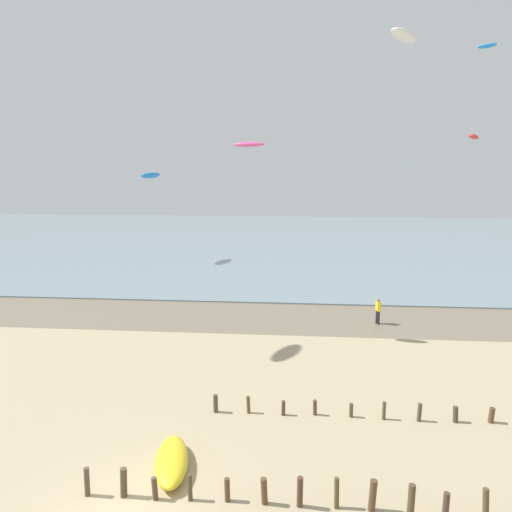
# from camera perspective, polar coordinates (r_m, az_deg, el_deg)

# --- Properties ---
(wet_sand_strip) EXTENTS (120.00, 7.09, 0.01)m
(wet_sand_strip) POSITION_cam_1_polar(r_m,az_deg,el_deg) (33.76, -3.72, -7.07)
(wet_sand_strip) COLOR #7A6D59
(wet_sand_strip) RESTS_ON ground
(sea) EXTENTS (160.00, 70.00, 0.10)m
(sea) POSITION_cam_1_polar(r_m,az_deg,el_deg) (71.29, 1.02, 2.04)
(sea) COLOR gray
(sea) RESTS_ON ground
(groyne_near) EXTENTS (16.37, 0.34, 0.99)m
(groyne_near) POSITION_cam_1_polar(r_m,az_deg,el_deg) (16.20, 10.43, -25.92)
(groyne_near) COLOR brown
(groyne_near) RESTS_ON ground
(person_by_waterline) EXTENTS (0.33, 0.54, 1.71)m
(person_by_waterline) POSITION_cam_1_polar(r_m,az_deg,el_deg) (32.85, 14.10, -6.18)
(person_by_waterline) COLOR #232328
(person_by_waterline) RESTS_ON ground
(grounded_kite) EXTENTS (1.70, 3.20, 0.61)m
(grounded_kite) POSITION_cam_1_polar(r_m,az_deg,el_deg) (17.90, -9.86, -22.57)
(grounded_kite) COLOR yellow
(grounded_kite) RESTS_ON ground
(kite_aloft_0) EXTENTS (2.05, 3.76, 0.91)m
(kite_aloft_0) POSITION_cam_1_polar(r_m,az_deg,el_deg) (54.26, -12.25, 9.22)
(kite_aloft_0) COLOR #2384D1
(kite_aloft_1) EXTENTS (1.76, 1.83, 0.51)m
(kite_aloft_1) POSITION_cam_1_polar(r_m,az_deg,el_deg) (55.27, 25.45, 21.34)
(kite_aloft_1) COLOR #2384D1
(kite_aloft_2) EXTENTS (1.95, 0.92, 0.36)m
(kite_aloft_2) POSITION_cam_1_polar(r_m,az_deg,el_deg) (28.72, -0.84, 12.95)
(kite_aloft_2) COLOR #E54C99
(kite_aloft_3) EXTENTS (1.35, 1.95, 0.43)m
(kite_aloft_3) POSITION_cam_1_polar(r_m,az_deg,el_deg) (34.49, 24.13, 12.64)
(kite_aloft_3) COLOR red
(kite_aloft_5) EXTENTS (2.41, 3.20, 0.61)m
(kite_aloft_5) POSITION_cam_1_polar(r_m,az_deg,el_deg) (28.93, 16.96, 23.43)
(kite_aloft_5) COLOR white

